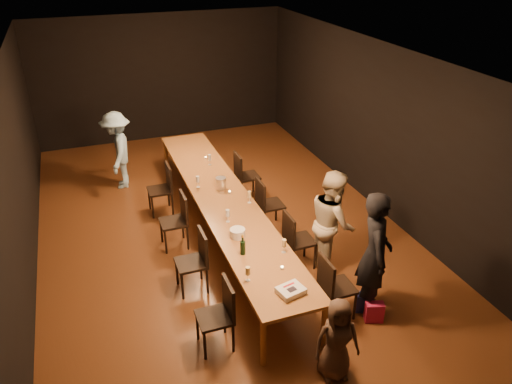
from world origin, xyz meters
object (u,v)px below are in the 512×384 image
object	(u,v)px
champagne_bottle	(243,244)
chair_left_3	(160,190)
birthday_cake	(291,290)
chair_right_3	(248,175)
chair_left_0	(214,317)
table	(223,200)
plate_stack	(238,233)
ice_bucket	(221,183)
chair_left_2	(173,221)
man_blue	(118,150)
chair_right_1	(300,240)
woman_birthday	(375,254)
chair_right_2	(271,204)
woman_tan	(332,222)
child	(337,339)
chair_right_0	(338,286)
chair_left_1	(191,262)

from	to	relation	value
champagne_bottle	chair_left_3	bearing A→B (deg)	102.52
birthday_cake	champagne_bottle	world-z (taller)	champagne_bottle
chair_right_3	chair_left_0	world-z (taller)	same
table	plate_stack	bearing A→B (deg)	-97.02
chair_left_3	ice_bucket	world-z (taller)	ice_bucket
chair_left_2	plate_stack	world-z (taller)	chair_left_2
man_blue	birthday_cake	distance (m)	5.38
chair_left_2	champagne_bottle	distance (m)	1.82
chair_right_1	woman_birthday	bearing A→B (deg)	20.83
chair_left_3	ice_bucket	size ratio (longest dim) A/B	4.66
chair_right_2	woman_tan	world-z (taller)	woman_tan
woman_tan	table	bearing A→B (deg)	54.66
chair_left_3	plate_stack	bearing A→B (deg)	-163.80
chair_right_2	chair_left_2	size ratio (longest dim) A/B	1.00
birthday_cake	man_blue	bearing A→B (deg)	92.65
chair_left_0	child	bearing A→B (deg)	-128.07
table	woman_birthday	size ratio (longest dim) A/B	3.33
man_blue	ice_bucket	world-z (taller)	man_blue
man_blue	chair_left_2	bearing A→B (deg)	23.14
chair_right_1	chair_right_3	size ratio (longest dim) A/B	1.00
chair_right_3	woman_birthday	world-z (taller)	woman_birthday
chair_left_2	man_blue	bearing A→B (deg)	12.16
chair_right_1	chair_right_3	world-z (taller)	same
chair_right_1	chair_left_2	world-z (taller)	same
chair_right_1	birthday_cake	size ratio (longest dim) A/B	2.56
chair_right_3	man_blue	size ratio (longest dim) A/B	0.59
chair_right_0	birthday_cake	xyz separation A→B (m)	(-0.79, -0.23, 0.32)
man_blue	champagne_bottle	world-z (taller)	man_blue
chair_right_2	chair_left_1	distance (m)	2.08
man_blue	plate_stack	size ratio (longest dim) A/B	7.05
table	chair_right_3	distance (m)	1.49
chair_right_1	plate_stack	xyz separation A→B (m)	(-1.00, -0.01, 0.35)
woman_birthday	woman_tan	distance (m)	1.02
chair_right_1	child	bearing A→B (deg)	-13.74
woman_tan	child	world-z (taller)	woman_tan
plate_stack	chair_left_1	bearing A→B (deg)	179.00
woman_birthday	champagne_bottle	distance (m)	1.74
woman_birthday	champagne_bottle	xyz separation A→B (m)	(-1.55, 0.81, 0.00)
chair_left_0	woman_birthday	size ratio (longest dim) A/B	0.52
chair_right_3	chair_left_3	bearing A→B (deg)	-90.00
chair_right_3	chair_left_2	bearing A→B (deg)	-54.78
table	chair_right_1	bearing A→B (deg)	-54.69
woman_tan	birthday_cake	bearing A→B (deg)	148.52
chair_right_0	chair_right_1	bearing A→B (deg)	180.00
chair_left_3	woman_tan	world-z (taller)	woman_tan
chair_left_1	woman_birthday	world-z (taller)	woman_birthday
chair_right_1	champagne_bottle	bearing A→B (deg)	-67.38
birthday_cake	chair_left_1	bearing A→B (deg)	109.44
chair_right_0	champagne_bottle	xyz separation A→B (m)	(-1.07, 0.75, 0.44)
chair_left_2	woman_birthday	world-z (taller)	woman_birthday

